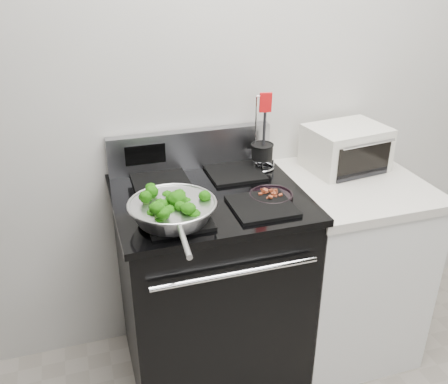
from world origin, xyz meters
name	(u,v)px	position (x,y,z in m)	size (l,w,h in m)	color
back_wall	(251,76)	(0.00, 1.75, 1.35)	(4.00, 0.02, 2.70)	silver
gas_range	(210,285)	(-0.30, 1.41, 0.49)	(0.79, 0.69, 1.13)	black
counter	(343,264)	(0.39, 1.41, 0.46)	(0.62, 0.68, 0.92)	white
skillet	(173,210)	(-0.49, 1.23, 1.00)	(0.33, 0.53, 0.07)	silver
broccoli_pile	(172,205)	(-0.49, 1.23, 1.02)	(0.26, 0.26, 0.09)	#0B3404
bacon_plate	(271,193)	(-0.06, 1.32, 0.97)	(0.18, 0.18, 0.04)	black
utensil_holder	(262,155)	(0.01, 1.60, 1.01)	(0.12, 0.12, 0.36)	silver
toaster_oven	(346,148)	(0.42, 1.56, 1.02)	(0.39, 0.32, 0.21)	silver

